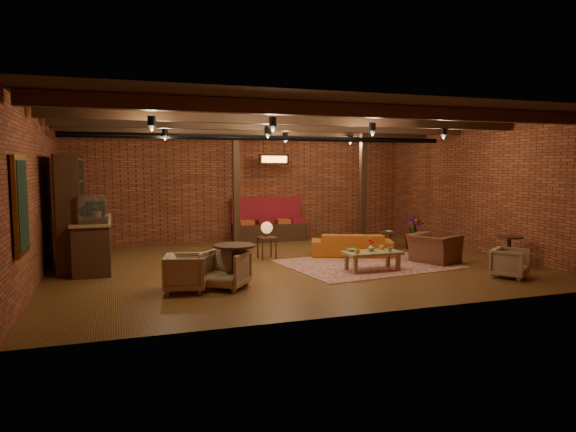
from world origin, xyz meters
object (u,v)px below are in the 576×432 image
object	(u,v)px
sofa	(352,245)
coffee_table	(372,254)
round_table_left	(234,259)
armchair_right	(434,244)
side_table_lamp	(267,231)
armchair_far	(510,262)
armchair_b	(226,268)
round_table_right	(509,246)
side_table_book	(387,233)
armchair_a	(186,271)
plant_tall	(415,199)

from	to	relation	value
sofa	coffee_table	size ratio (longest dim) A/B	1.63
round_table_left	armchair_right	size ratio (longest dim) A/B	0.79
side_table_lamp	armchair_far	bearing A→B (deg)	-41.97
armchair_right	armchair_far	world-z (taller)	armchair_right
sofa	armchair_right	size ratio (longest dim) A/B	1.96
armchair_b	round_table_right	world-z (taller)	armchair_b
sofa	armchair_b	world-z (taller)	armchair_b
armchair_b	side_table_book	bearing A→B (deg)	68.40
coffee_table	armchair_right	distance (m)	1.80
coffee_table	armchair_far	bearing A→B (deg)	-32.97
armchair_right	side_table_book	bearing A→B (deg)	-22.60
side_table_lamp	armchair_a	distance (m)	3.42
armchair_a	round_table_left	bearing A→B (deg)	-76.82
sofa	round_table_right	xyz separation A→B (m)	(2.66, -2.24, 0.16)
armchair_right	plant_tall	distance (m)	2.03
armchair_a	plant_tall	size ratio (longest dim) A/B	0.27
armchair_far	plant_tall	distance (m)	3.69
round_table_left	armchair_far	bearing A→B (deg)	-9.96
round_table_left	round_table_right	bearing A→B (deg)	-0.08
coffee_table	armchair_far	xyz separation A→B (m)	(2.24, -1.45, -0.04)
armchair_far	armchair_right	bearing A→B (deg)	69.88
side_table_lamp	armchair_right	distance (m)	3.82
side_table_lamp	side_table_book	size ratio (longest dim) A/B	1.85
round_table_left	side_table_book	distance (m)	5.69
coffee_table	armchair_right	size ratio (longest dim) A/B	1.21
sofa	plant_tall	xyz separation A→B (m)	(1.98, 0.39, 1.04)
side_table_lamp	round_table_right	bearing A→B (deg)	-28.92
armchair_a	armchair_far	xyz separation A→B (m)	(6.12, -0.92, -0.04)
armchair_a	round_table_right	distance (m)	6.91
armchair_b	side_table_lamp	bearing A→B (deg)	96.25
armchair_right	side_table_book	world-z (taller)	armchair_right
armchair_far	plant_tall	size ratio (longest dim) A/B	0.24
armchair_a	round_table_right	xyz separation A→B (m)	(6.91, -0.00, 0.08)
coffee_table	round_table_left	xyz separation A→B (m)	(-3.02, -0.53, 0.16)
round_table_left	armchair_a	distance (m)	0.88
side_table_lamp	armchair_b	xyz separation A→B (m)	(-1.53, -2.59, -0.29)
armchair_right	round_table_right	size ratio (longest dim) A/B	1.48
round_table_left	armchair_b	distance (m)	0.22
side_table_lamp	plant_tall	xyz separation A→B (m)	(4.01, 0.04, 0.66)
armchair_right	armchair_far	bearing A→B (deg)	172.57
sofa	plant_tall	distance (m)	2.27
armchair_b	round_table_left	bearing A→B (deg)	41.52
coffee_table	round_table_left	world-z (taller)	round_table_left
round_table_left	plant_tall	bearing A→B (deg)	26.02
armchair_right	side_table_book	size ratio (longest dim) A/B	2.09
coffee_table	armchair_far	size ratio (longest dim) A/B	1.87
side_table_lamp	side_table_book	bearing A→B (deg)	7.77
coffee_table	round_table_left	distance (m)	3.07
armchair_a	armchair_far	world-z (taller)	armchair_a
armchair_right	round_table_right	bearing A→B (deg)	-147.58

